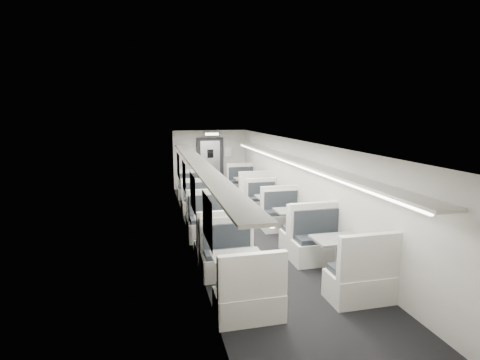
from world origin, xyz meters
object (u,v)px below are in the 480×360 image
booth_left_d (237,274)px  exit_sign (212,134)px  booth_right_a (247,188)px  vestibule_door (210,163)px  booth_left_c (216,234)px  booth_right_c (293,224)px  booth_left_a (193,193)px  booth_right_d (338,258)px  passenger (204,185)px  booth_right_b (270,207)px  booth_left_b (201,207)px

booth_left_d → exit_sign: exit_sign is taller
booth_right_a → vestibule_door: (-1.00, 2.20, 0.65)m
exit_sign → booth_left_c: bearing=-98.5°
booth_left_c → booth_right_a: (2.00, 4.95, -0.02)m
booth_right_c → vestibule_door: bearing=98.4°
booth_left_a → booth_right_c: (2.00, -4.35, 0.04)m
booth_left_c → booth_right_d: size_ratio=1.00×
passenger → exit_sign: (0.74, 2.93, 1.45)m
booth_right_a → booth_left_d: bearing=-105.8°
passenger → vestibule_door: vestibule_door is taller
booth_left_d → booth_right_d: 2.01m
booth_right_a → booth_right_c: 4.58m
exit_sign → booth_left_a: bearing=-117.2°
booth_right_a → exit_sign: (-1.00, 1.71, 1.89)m
booth_right_b → booth_right_c: 1.87m
booth_left_a → booth_left_c: booth_left_c is taller
booth_right_a → booth_right_d: 6.90m
booth_left_a → exit_sign: 2.92m
booth_right_d → exit_sign: (-1.00, 8.62, 1.87)m
booth_left_c → passenger: passenger is taller
booth_left_c → booth_right_b: size_ratio=1.16×
booth_left_d → booth_right_c: 3.21m
booth_left_a → booth_right_d: size_ratio=0.84×
booth_right_c → booth_right_b: bearing=90.0°
booth_left_d → vestibule_door: (1.00, 9.29, 0.66)m
booth_left_b → passenger: size_ratio=1.18×
booth_right_c → booth_right_d: booth_right_d is taller
booth_right_d → exit_sign: 8.87m
booth_left_a → booth_right_d: booth_right_d is taller
booth_left_b → vestibule_door: 4.59m
booth_left_d → booth_right_b: size_ratio=1.06×
booth_left_c → booth_right_a: 5.34m
booth_right_a → booth_left_a: bearing=-173.5°
booth_left_a → passenger: passenger is taller
exit_sign → vestibule_door: bearing=90.0°
booth_left_c → booth_right_d: booth_right_d is taller
booth_left_a → exit_sign: exit_sign is taller
passenger → booth_left_b: bearing=-127.8°
booth_left_d → booth_right_a: 7.36m
vestibule_door → exit_sign: size_ratio=3.39×
booth_right_a → booth_right_d: bearing=-90.0°
booth_right_a → booth_right_d: booth_right_d is taller
booth_right_c → passenger: bearing=117.3°
booth_right_a → vestibule_door: vestibule_door is taller
booth_right_a → passenger: (-1.74, -1.22, 0.44)m
booth_right_d → exit_sign: size_ratio=3.74×
booth_left_d → booth_right_b: booth_left_d is taller
booth_right_a → vestibule_door: 2.50m
booth_right_b → booth_right_c: bearing=-90.0°
booth_right_a → exit_sign: 2.74m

